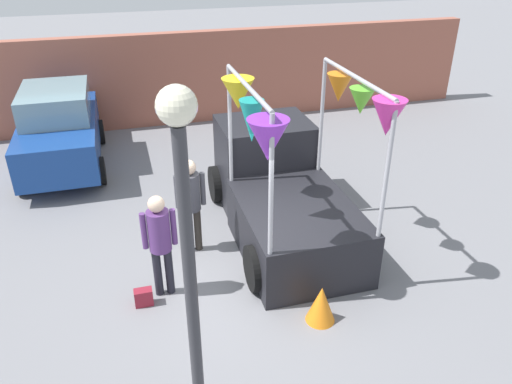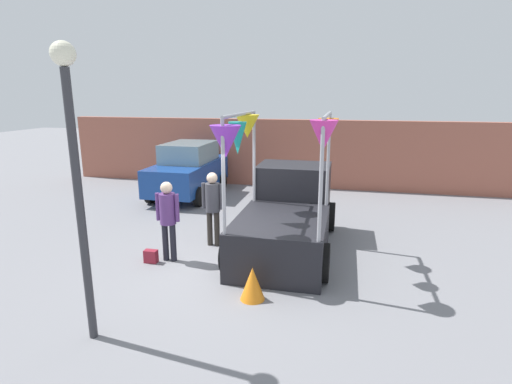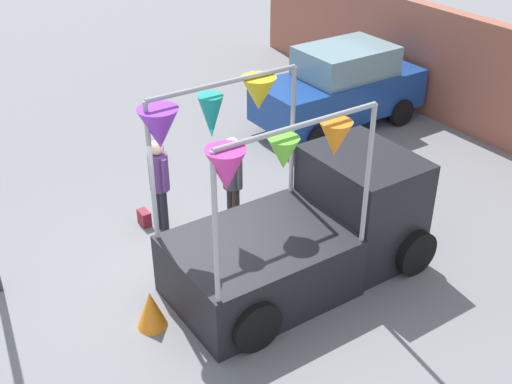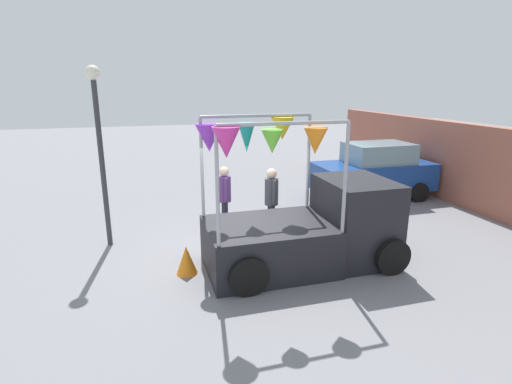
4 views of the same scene
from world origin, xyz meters
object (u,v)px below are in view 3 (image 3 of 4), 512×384
(parked_car, at_px, (340,87))
(person_vendor, at_px, (233,175))
(person_customer, at_px, (159,177))
(handbag, at_px, (144,218))
(vendor_truck, at_px, (312,224))
(folded_kite_bundle_tangerine, at_px, (151,309))

(parked_car, xyz_separation_m, person_vendor, (2.42, -4.45, 0.14))
(person_customer, xyz_separation_m, person_vendor, (0.64, 1.07, 0.02))
(handbag, bearing_deg, vendor_truck, 31.13)
(person_vendor, bearing_deg, vendor_truck, 12.11)
(vendor_truck, relative_size, parked_car, 1.03)
(parked_car, bearing_deg, person_customer, -72.16)
(parked_car, relative_size, handbag, 14.29)
(folded_kite_bundle_tangerine, bearing_deg, parked_car, 120.07)
(vendor_truck, bearing_deg, folded_kite_bundle_tangerine, -94.52)
(person_vendor, height_order, folded_kite_bundle_tangerine, person_vendor)
(person_customer, bearing_deg, handbag, -150.26)
(vendor_truck, bearing_deg, handbag, -148.87)
(person_vendor, distance_m, handbag, 1.87)
(vendor_truck, xyz_separation_m, person_customer, (-2.36, -1.44, 0.18))
(parked_car, height_order, person_vendor, parked_car)
(person_customer, bearing_deg, vendor_truck, 31.33)
(person_customer, height_order, handbag, person_customer)
(folded_kite_bundle_tangerine, bearing_deg, person_vendor, 122.94)
(parked_car, height_order, handbag, parked_car)
(vendor_truck, distance_m, folded_kite_bundle_tangerine, 2.77)
(handbag, bearing_deg, person_vendor, 51.99)
(vendor_truck, height_order, handbag, vendor_truck)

